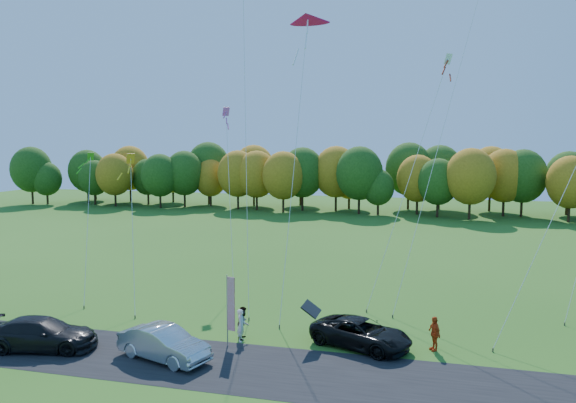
% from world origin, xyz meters
% --- Properties ---
extents(ground, '(160.00, 160.00, 0.00)m').
position_xyz_m(ground, '(0.00, 0.00, 0.00)').
color(ground, '#2A5B18').
extents(asphalt_strip, '(90.00, 6.00, 0.01)m').
position_xyz_m(asphalt_strip, '(0.00, -4.00, 0.01)').
color(asphalt_strip, black).
rests_on(asphalt_strip, ground).
extents(tree_line, '(116.00, 12.00, 10.00)m').
position_xyz_m(tree_line, '(0.00, 55.00, 0.00)').
color(tree_line, '#1E4711').
rests_on(tree_line, ground).
extents(black_suv, '(5.96, 4.32, 1.51)m').
position_xyz_m(black_suv, '(5.53, 0.12, 0.75)').
color(black_suv, black).
rests_on(black_suv, ground).
extents(silver_sedan, '(5.29, 3.21, 1.65)m').
position_xyz_m(silver_sedan, '(-3.79, -4.07, 0.82)').
color(silver_sedan, silver).
rests_on(silver_sedan, ground).
extents(dark_truck_a, '(6.08, 3.46, 1.66)m').
position_xyz_m(dark_truck_a, '(-10.65, -4.40, 0.83)').
color(dark_truck_a, black).
rests_on(dark_truck_a, ground).
extents(person_tailgate_a, '(0.48, 0.69, 1.79)m').
position_xyz_m(person_tailgate_a, '(-0.91, -0.67, 0.89)').
color(person_tailgate_a, silver).
rests_on(person_tailgate_a, ground).
extents(person_tailgate_b, '(0.74, 0.92, 1.79)m').
position_xyz_m(person_tailgate_b, '(-0.93, -0.22, 0.89)').
color(person_tailgate_b, gray).
rests_on(person_tailgate_b, ground).
extents(person_east, '(0.90, 1.14, 1.81)m').
position_xyz_m(person_east, '(9.28, 0.60, 0.90)').
color(person_east, '#D04213').
rests_on(person_east, ground).
extents(feather_flag, '(0.50, 0.18, 3.87)m').
position_xyz_m(feather_flag, '(-1.21, -1.54, 2.36)').
color(feather_flag, '#999999').
rests_on(feather_flag, ground).
extents(kite_delta_blue, '(5.33, 10.90, 32.67)m').
position_xyz_m(kite_delta_blue, '(-3.45, 7.65, 15.91)').
color(kite_delta_blue, '#4C3F33').
rests_on(kite_delta_blue, ground).
extents(kite_parafoil_orange, '(7.93, 12.95, 26.25)m').
position_xyz_m(kite_parafoil_orange, '(9.87, 11.65, 12.92)').
color(kite_parafoil_orange, '#4C3F33').
rests_on(kite_parafoil_orange, ground).
extents(kite_delta_red, '(2.95, 9.97, 21.02)m').
position_xyz_m(kite_delta_red, '(0.33, 7.27, 12.30)').
color(kite_delta_red, '#4C3F33').
rests_on(kite_delta_red, ground).
extents(kite_diamond_yellow, '(4.30, 6.94, 10.34)m').
position_xyz_m(kite_diamond_yellow, '(-10.37, 4.55, 4.91)').
color(kite_diamond_yellow, '#4C3F33').
rests_on(kite_diamond_yellow, ground).
extents(kite_diamond_green, '(3.83, 6.80, 10.30)m').
position_xyz_m(kite_diamond_green, '(-14.44, 5.50, 4.95)').
color(kite_diamond_green, '#4C3F33').
rests_on(kite_diamond_green, ground).
extents(kite_diamond_white, '(5.29, 6.21, 17.14)m').
position_xyz_m(kite_diamond_white, '(7.46, 9.02, 8.33)').
color(kite_diamond_white, '#4C3F33').
rests_on(kite_diamond_white, ground).
extents(kite_diamond_pink, '(3.64, 7.42, 13.94)m').
position_xyz_m(kite_diamond_pink, '(-5.87, 11.04, 6.73)').
color(kite_diamond_pink, '#4C3F33').
rests_on(kite_diamond_pink, ground).
extents(kite_diamond_blue_low, '(5.45, 5.23, 11.13)m').
position_xyz_m(kite_diamond_blue_low, '(14.68, 3.46, 5.32)').
color(kite_diamond_blue_low, '#4C3F33').
rests_on(kite_diamond_blue_low, ground).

